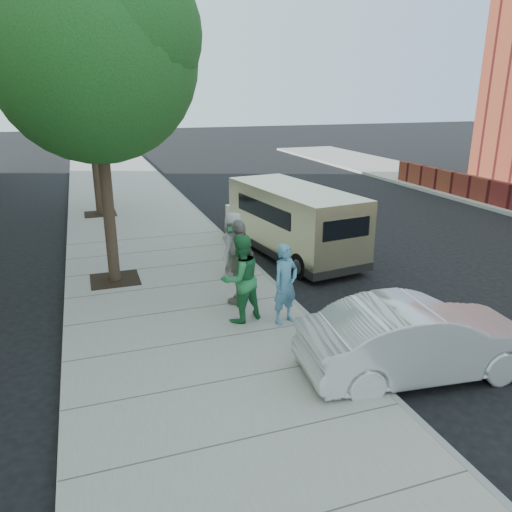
{
  "coord_description": "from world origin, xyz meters",
  "views": [
    {
      "loc": [
        -2.82,
        -9.94,
        4.68
      ],
      "look_at": [
        0.76,
        0.31,
        1.1
      ],
      "focal_mm": 35.0,
      "sensor_mm": 36.0,
      "label": 1
    }
  ],
  "objects_px": {
    "person_officer": "(285,284)",
    "person_striped_polo": "(240,262)",
    "van": "(292,220)",
    "sedan": "(419,339)",
    "person_green_shirt": "(241,279)",
    "person_gray_shirt": "(234,245)",
    "tree_near": "(96,50)",
    "parking_meter": "(234,240)",
    "tree_far": "(89,86)"
  },
  "relations": [
    {
      "from": "person_officer",
      "to": "person_gray_shirt",
      "type": "distance_m",
      "value": 2.94
    },
    {
      "from": "tree_far",
      "to": "parking_meter",
      "type": "height_order",
      "value": "tree_far"
    },
    {
      "from": "sedan",
      "to": "person_gray_shirt",
      "type": "xyz_separation_m",
      "value": [
        -1.69,
        5.32,
        0.32
      ]
    },
    {
      "from": "tree_far",
      "to": "sedan",
      "type": "distance_m",
      "value": 15.01
    },
    {
      "from": "parking_meter",
      "to": "tree_far",
      "type": "bearing_deg",
      "value": 113.79
    },
    {
      "from": "person_green_shirt",
      "to": "person_gray_shirt",
      "type": "xyz_separation_m",
      "value": [
        0.62,
        2.54,
        -0.08
      ]
    },
    {
      "from": "tree_far",
      "to": "person_gray_shirt",
      "type": "xyz_separation_m",
      "value": [
        2.88,
        -8.34,
        -3.89
      ]
    },
    {
      "from": "person_officer",
      "to": "person_striped_polo",
      "type": "distance_m",
      "value": 1.4
    },
    {
      "from": "van",
      "to": "sedan",
      "type": "distance_m",
      "value": 6.92
    },
    {
      "from": "parking_meter",
      "to": "person_green_shirt",
      "type": "xyz_separation_m",
      "value": [
        -0.5,
        -2.14,
        -0.17
      ]
    },
    {
      "from": "person_gray_shirt",
      "to": "person_striped_polo",
      "type": "height_order",
      "value": "person_striped_polo"
    },
    {
      "from": "parking_meter",
      "to": "person_gray_shirt",
      "type": "height_order",
      "value": "person_gray_shirt"
    },
    {
      "from": "tree_near",
      "to": "person_striped_polo",
      "type": "xyz_separation_m",
      "value": [
        2.53,
        -2.4,
        -4.44
      ]
    },
    {
      "from": "tree_far",
      "to": "sedan",
      "type": "xyz_separation_m",
      "value": [
        4.57,
        -13.67,
        -4.21
      ]
    },
    {
      "from": "person_green_shirt",
      "to": "person_gray_shirt",
      "type": "bearing_deg",
      "value": -121.68
    },
    {
      "from": "tree_near",
      "to": "person_gray_shirt",
      "type": "relative_size",
      "value": 4.46
    },
    {
      "from": "sedan",
      "to": "person_gray_shirt",
      "type": "distance_m",
      "value": 5.59
    },
    {
      "from": "person_officer",
      "to": "parking_meter",
      "type": "bearing_deg",
      "value": 76.15
    },
    {
      "from": "tree_near",
      "to": "sedan",
      "type": "xyz_separation_m",
      "value": [
        4.57,
        -6.07,
        -4.87
      ]
    },
    {
      "from": "tree_far",
      "to": "person_officer",
      "type": "height_order",
      "value": "tree_far"
    },
    {
      "from": "van",
      "to": "person_green_shirt",
      "type": "height_order",
      "value": "van"
    },
    {
      "from": "tree_far",
      "to": "parking_meter",
      "type": "distance_m",
      "value": 9.87
    },
    {
      "from": "tree_near",
      "to": "parking_meter",
      "type": "distance_m",
      "value": 5.24
    },
    {
      "from": "tree_near",
      "to": "person_green_shirt",
      "type": "relative_size",
      "value": 4.09
    },
    {
      "from": "person_officer",
      "to": "person_striped_polo",
      "type": "xyz_separation_m",
      "value": [
        -0.57,
        1.27,
        0.12
      ]
    },
    {
      "from": "person_officer",
      "to": "tree_far",
      "type": "bearing_deg",
      "value": 84.04
    },
    {
      "from": "tree_far",
      "to": "tree_near",
      "type": "bearing_deg",
      "value": -90.0
    },
    {
      "from": "sedan",
      "to": "person_green_shirt",
      "type": "bearing_deg",
      "value": 45.49
    },
    {
      "from": "tree_near",
      "to": "person_striped_polo",
      "type": "distance_m",
      "value": 5.64
    },
    {
      "from": "tree_near",
      "to": "person_gray_shirt",
      "type": "height_order",
      "value": "tree_near"
    },
    {
      "from": "tree_near",
      "to": "person_officer",
      "type": "height_order",
      "value": "tree_near"
    },
    {
      "from": "sedan",
      "to": "person_green_shirt",
      "type": "relative_size",
      "value": 2.23
    },
    {
      "from": "parking_meter",
      "to": "person_striped_polo",
      "type": "bearing_deg",
      "value": -94.42
    },
    {
      "from": "tree_far",
      "to": "van",
      "type": "bearing_deg",
      "value": -52.79
    },
    {
      "from": "van",
      "to": "person_striped_polo",
      "type": "xyz_separation_m",
      "value": [
        -2.62,
        -3.22,
        0.02
      ]
    },
    {
      "from": "person_green_shirt",
      "to": "parking_meter",
      "type": "bearing_deg",
      "value": -121.15
    },
    {
      "from": "sedan",
      "to": "person_striped_polo",
      "type": "xyz_separation_m",
      "value": [
        -2.05,
        3.66,
        0.43
      ]
    },
    {
      "from": "van",
      "to": "tree_near",
      "type": "bearing_deg",
      "value": -178.81
    },
    {
      "from": "sedan",
      "to": "person_striped_polo",
      "type": "bearing_deg",
      "value": 34.99
    },
    {
      "from": "tree_far",
      "to": "person_green_shirt",
      "type": "distance_m",
      "value": 11.75
    },
    {
      "from": "tree_near",
      "to": "van",
      "type": "bearing_deg",
      "value": 9.03
    },
    {
      "from": "person_gray_shirt",
      "to": "van",
      "type": "bearing_deg",
      "value": 166.84
    },
    {
      "from": "van",
      "to": "person_officer",
      "type": "distance_m",
      "value": 4.94
    },
    {
      "from": "tree_near",
      "to": "person_green_shirt",
      "type": "bearing_deg",
      "value": -55.42
    },
    {
      "from": "person_gray_shirt",
      "to": "tree_far",
      "type": "bearing_deg",
      "value": -118.64
    },
    {
      "from": "person_striped_polo",
      "to": "tree_near",
      "type": "bearing_deg",
      "value": -86.9
    },
    {
      "from": "tree_near",
      "to": "sedan",
      "type": "height_order",
      "value": "tree_near"
    },
    {
      "from": "tree_near",
      "to": "parking_meter",
      "type": "height_order",
      "value": "tree_near"
    },
    {
      "from": "parking_meter",
      "to": "sedan",
      "type": "relative_size",
      "value": 0.37
    },
    {
      "from": "person_officer",
      "to": "person_green_shirt",
      "type": "distance_m",
      "value": 0.92
    }
  ]
}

